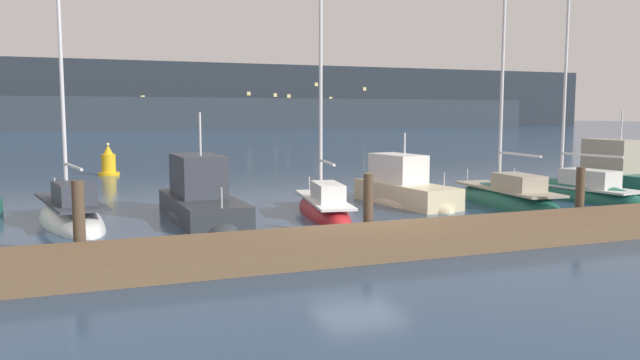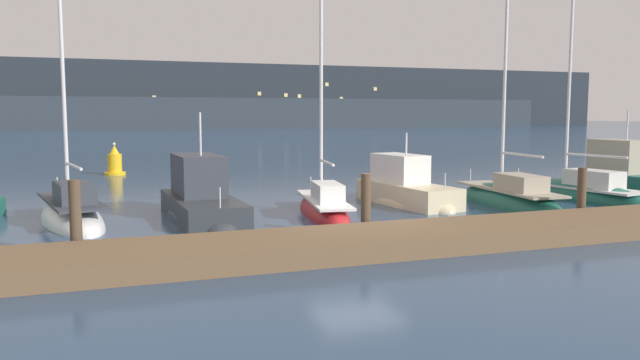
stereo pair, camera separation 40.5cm
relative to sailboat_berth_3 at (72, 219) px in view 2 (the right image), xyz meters
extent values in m
plane|color=navy|center=(7.80, -4.47, -0.13)|extent=(400.00, 400.00, 0.00)
cube|color=brown|center=(7.80, -6.70, 0.09)|extent=(39.58, 2.80, 0.45)
cylinder|color=#4C3D2D|center=(0.27, -5.05, 0.80)|extent=(0.28, 0.28, 1.86)
cylinder|color=#4C3D2D|center=(7.80, -5.05, 0.75)|extent=(0.28, 0.28, 1.76)
cylinder|color=#4C3D2D|center=(15.32, -5.05, 0.72)|extent=(0.28, 0.28, 1.70)
ellipsoid|color=white|center=(-0.01, 0.05, -0.13)|extent=(2.73, 6.12, 1.37)
cube|color=#333842|center=(-0.01, 0.05, 0.57)|extent=(2.30, 5.14, 0.08)
cube|color=#333842|center=(0.12, -0.65, 0.90)|extent=(1.33, 2.05, 0.59)
cylinder|color=silver|center=(-0.10, 0.51, 4.19)|extent=(0.12, 0.12, 7.25)
cylinder|color=silver|center=(0.14, -0.73, 1.71)|extent=(0.56, 2.50, 0.09)
cylinder|color=silver|center=(-0.52, 2.72, 0.82)|extent=(0.04, 0.04, 0.50)
ellipsoid|color=#2D3338|center=(3.99, -0.54, -0.13)|extent=(2.32, 6.08, 1.32)
cube|color=#2D3338|center=(3.99, -0.54, 0.22)|extent=(2.13, 5.47, 0.70)
cube|color=#333842|center=(3.97, 0.06, 1.24)|extent=(1.52, 2.69, 1.35)
cube|color=black|center=(3.92, 1.26, 1.44)|extent=(1.25, 0.31, 0.60)
cylinder|color=silver|center=(3.99, -0.42, 2.61)|extent=(0.07, 0.07, 1.40)
cylinder|color=silver|center=(4.10, -3.05, 0.87)|extent=(0.04, 0.04, 0.60)
ellipsoid|color=red|center=(7.99, -1.11, -0.13)|extent=(2.32, 6.00, 1.22)
cube|color=silver|center=(7.99, -1.11, 0.38)|extent=(1.95, 5.04, 0.08)
cube|color=silver|center=(7.87, -1.80, 0.72)|extent=(1.12, 1.98, 0.60)
cylinder|color=silver|center=(8.07, -0.64, 3.76)|extent=(0.12, 0.12, 6.76)
cylinder|color=silver|center=(7.89, -1.71, 1.68)|extent=(0.45, 2.14, 0.09)
cylinder|color=silver|center=(8.45, 1.55, 0.63)|extent=(0.04, 0.04, 0.50)
ellipsoid|color=beige|center=(11.75, -0.01, -0.13)|extent=(2.44, 5.48, 1.33)
cube|color=beige|center=(11.75, -0.01, 0.26)|extent=(2.23, 4.93, 0.79)
cube|color=silver|center=(11.68, 0.51, 1.19)|extent=(1.50, 2.46, 1.07)
cube|color=black|center=(11.55, 1.56, 1.35)|extent=(1.09, 0.36, 0.48)
cylinder|color=silver|center=(11.73, 0.09, 2.14)|extent=(0.07, 0.07, 0.83)
cylinder|color=silver|center=(12.03, -2.22, 0.96)|extent=(0.04, 0.04, 0.60)
ellipsoid|color=#195647|center=(15.13, -1.59, -0.13)|extent=(2.23, 6.34, 1.60)
cube|color=#A39984|center=(15.13, -1.59, 0.49)|extent=(1.87, 5.33, 0.08)
cube|color=#A39984|center=(15.07, -2.33, 0.81)|extent=(1.20, 2.07, 0.57)
cylinder|color=silver|center=(15.17, -1.09, 4.56)|extent=(0.12, 0.12, 8.14)
cylinder|color=silver|center=(15.07, -2.34, 1.81)|extent=(0.28, 2.50, 0.09)
cylinder|color=silver|center=(15.35, 1.27, 0.74)|extent=(0.04, 0.04, 0.50)
ellipsoid|color=#195647|center=(18.88, -0.88, -0.13)|extent=(2.84, 6.80, 1.52)
cube|color=silver|center=(18.88, -0.88, 0.36)|extent=(2.39, 5.71, 0.08)
cube|color=silver|center=(19.01, -1.66, 0.74)|extent=(1.40, 2.26, 0.68)
cylinder|color=silver|center=(18.80, -0.36, 4.99)|extent=(0.12, 0.12, 9.27)
cylinder|color=silver|center=(19.02, -1.70, 1.65)|extent=(0.53, 2.69, 0.09)
cylinder|color=silver|center=(18.38, 2.11, 0.61)|extent=(0.04, 0.04, 0.50)
ellipsoid|color=#195647|center=(22.61, 0.18, -0.13)|extent=(2.12, 5.43, 1.02)
cube|color=#195647|center=(22.61, 0.18, 0.26)|extent=(1.94, 4.89, 0.79)
cube|color=#A39984|center=(22.59, 0.72, 1.39)|extent=(1.39, 2.41, 1.46)
cube|color=black|center=(22.55, 1.79, 1.61)|extent=(1.16, 0.32, 0.65)
cylinder|color=silver|center=(22.61, 0.29, 2.77)|extent=(0.07, 0.07, 1.30)
cylinder|color=gold|center=(1.76, 15.56, -0.05)|extent=(1.14, 1.14, 0.16)
cylinder|color=gold|center=(1.76, 15.56, 0.53)|extent=(0.76, 0.76, 1.00)
cone|color=gold|center=(1.76, 15.56, 1.28)|extent=(0.53, 0.53, 0.50)
sphere|color=#F9EAB7|center=(1.76, 15.56, 1.58)|extent=(0.16, 0.16, 0.16)
cube|color=#232B33|center=(7.80, 123.38, 7.03)|extent=(240.00, 16.00, 14.33)
cube|color=#2C363F|center=(31.48, 113.38, 3.16)|extent=(144.00, 10.00, 6.59)
cube|color=#F4DB8C|center=(67.52, 115.33, 4.50)|extent=(0.80, 0.10, 0.80)
cube|color=#F4DB8C|center=(63.94, 115.33, 8.96)|extent=(0.80, 0.10, 0.80)
cube|color=#F4DB8C|center=(55.25, 115.33, 6.61)|extent=(0.80, 0.10, 0.80)
cube|color=#F4DB8C|center=(51.64, 115.33, 9.83)|extent=(0.80, 0.10, 0.80)
cube|color=#F4DB8C|center=(12.83, 115.33, 6.52)|extent=(0.80, 0.10, 0.80)
cube|color=#F4DB8C|center=(41.74, 115.33, 7.29)|extent=(0.80, 0.10, 0.80)
cube|color=#F4DB8C|center=(35.61, 115.33, 7.56)|extent=(0.80, 0.10, 0.80)
cube|color=#F4DB8C|center=(44.96, 115.33, 7.10)|extent=(0.80, 0.10, 0.80)
cube|color=#F4DB8C|center=(29.68, 115.33, 3.20)|extent=(0.80, 0.10, 0.80)
cube|color=#F4DB8C|center=(50.83, 115.33, 0.89)|extent=(0.80, 0.10, 0.80)
camera|label=1|loc=(0.39, -20.60, 3.30)|focal=35.00mm
camera|label=2|loc=(0.76, -20.74, 3.30)|focal=35.00mm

